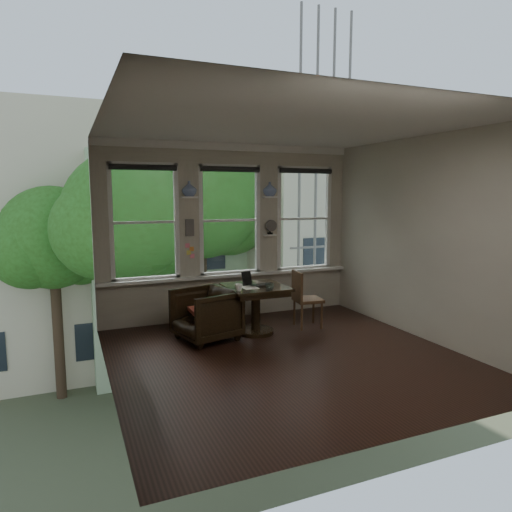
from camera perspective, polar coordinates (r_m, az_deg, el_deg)
name	(u,v)px	position (r m, az deg, el deg)	size (l,w,h in m)	color
ground	(286,357)	(6.23, 3.80, -12.47)	(4.50, 4.50, 0.00)	black
ceiling	(288,125)	(5.91, 4.07, 15.98)	(4.50, 4.50, 0.00)	silver
wall_back	(229,232)	(7.95, -3.35, 3.03)	(4.50, 4.50, 0.00)	beige
wall_front	(408,272)	(4.02, 18.43, -1.96)	(4.50, 4.50, 0.00)	beige
wall_left	(104,254)	(5.28, -18.46, 0.27)	(4.50, 4.50, 0.00)	beige
wall_right	(424,239)	(7.18, 20.22, 2.06)	(4.50, 4.50, 0.00)	beige
window_left	(144,222)	(7.58, -13.78, 4.11)	(1.10, 0.12, 1.90)	white
window_center	(229,220)	(7.94, -3.36, 4.47)	(1.10, 0.12, 1.90)	white
window_right	(303,219)	(8.53, 5.90, 4.66)	(1.10, 0.12, 1.90)	white
shelf_left	(189,197)	(7.62, -8.33, 7.27)	(0.26, 0.16, 0.03)	white
shelf_right	(270,197)	(8.10, 1.73, 7.37)	(0.26, 0.16, 0.03)	white
intercom	(190,228)	(7.67, -8.31, 3.54)	(0.14, 0.06, 0.28)	#59544F
sticky_notes	(190,248)	(7.71, -8.27, 0.94)	(0.16, 0.01, 0.24)	pink
desk_fan	(270,229)	(8.11, 1.78, 3.34)	(0.20, 0.20, 0.24)	#59544F
vase_left	(189,189)	(7.62, -8.35, 8.32)	(0.24, 0.24, 0.25)	silver
vase_right	(270,189)	(8.10, 1.74, 8.36)	(0.24, 0.24, 0.25)	silver
table	(256,310)	(7.11, -0.04, -6.72)	(0.90, 0.90, 0.75)	black
armchair_left	(206,314)	(6.84, -6.26, -7.27)	(0.82, 0.85, 0.77)	black
cushion_red	(206,310)	(6.82, -6.27, -6.75)	(0.45, 0.45, 0.06)	maroon
side_chair_right	(308,299)	(7.48, 6.52, -5.38)	(0.42, 0.42, 0.92)	#4A301A
laptop	(261,285)	(6.99, 0.68, -3.70)	(0.35, 0.23, 0.03)	black
mug	(239,287)	(6.66, -2.18, -3.95)	(0.11, 0.11, 0.10)	white
drinking_glass	(270,286)	(6.75, 1.73, -3.80)	(0.13, 0.13, 0.10)	white
tablet	(247,278)	(7.05, -1.16, -2.81)	(0.16, 0.02, 0.22)	black
papers	(249,287)	(6.92, -0.87, -3.93)	(0.22, 0.30, 0.00)	silver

